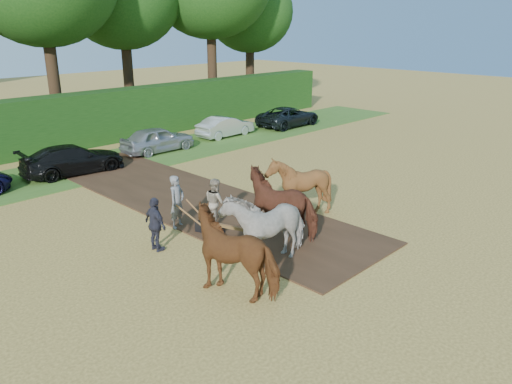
{
  "coord_description": "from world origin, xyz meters",
  "views": [
    {
      "loc": [
        -10.14,
        -8.27,
        6.78
      ],
      "look_at": [
        1.11,
        2.76,
        1.4
      ],
      "focal_mm": 35.0,
      "sensor_mm": 36.0,
      "label": 1
    }
  ],
  "objects_px": {
    "spectator_far": "(156,225)",
    "plough_team": "(271,213)",
    "spectator_near": "(216,202)",
    "parked_cars": "(76,157)"
  },
  "relations": [
    {
      "from": "parked_cars",
      "to": "spectator_far",
      "type": "bearing_deg",
      "value": -103.57
    },
    {
      "from": "plough_team",
      "to": "parked_cars",
      "type": "height_order",
      "value": "plough_team"
    },
    {
      "from": "spectator_near",
      "to": "parked_cars",
      "type": "relative_size",
      "value": 0.05
    },
    {
      "from": "spectator_near",
      "to": "parked_cars",
      "type": "height_order",
      "value": "spectator_near"
    },
    {
      "from": "plough_team",
      "to": "parked_cars",
      "type": "bearing_deg",
      "value": 91.5
    },
    {
      "from": "spectator_far",
      "to": "parked_cars",
      "type": "xyz_separation_m",
      "value": [
        2.45,
        10.14,
        -0.19
      ]
    },
    {
      "from": "spectator_far",
      "to": "parked_cars",
      "type": "bearing_deg",
      "value": -12.04
    },
    {
      "from": "spectator_near",
      "to": "parked_cars",
      "type": "distance_m",
      "value": 9.94
    },
    {
      "from": "spectator_far",
      "to": "plough_team",
      "type": "bearing_deg",
      "value": -128.05
    },
    {
      "from": "spectator_near",
      "to": "spectator_far",
      "type": "height_order",
      "value": "spectator_far"
    }
  ]
}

